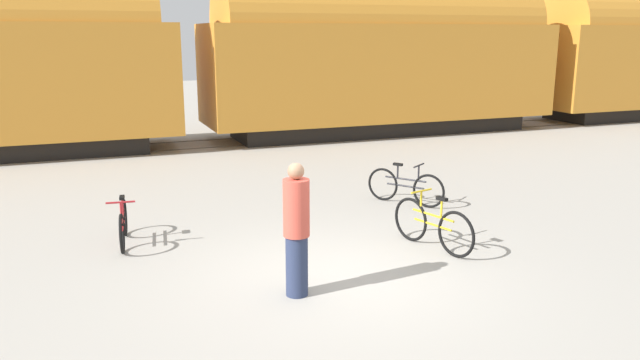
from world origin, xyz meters
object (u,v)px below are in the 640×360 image
at_px(bicycle_maroon, 123,224).
at_px(bicycle_yellow, 432,225).
at_px(bicycle_black, 405,187).
at_px(person_in_red, 296,230).
at_px(freight_train, 189,58).

relative_size(bicycle_maroon, bicycle_yellow, 0.93).
distance_m(bicycle_maroon, bicycle_black, 5.69).
xyz_separation_m(bicycle_yellow, person_in_red, (-2.70, -0.97, 0.52)).
bearing_deg(freight_train, bicycle_yellow, -80.23).
bearing_deg(bicycle_yellow, freight_train, 99.77).
bearing_deg(bicycle_yellow, person_in_red, -160.13).
xyz_separation_m(bicycle_yellow, bicycle_black, (0.93, 2.61, -0.03)).
height_order(bicycle_maroon, bicycle_yellow, bicycle_yellow).
bearing_deg(bicycle_yellow, bicycle_black, 70.47).
bearing_deg(bicycle_maroon, bicycle_black, 5.45).
xyz_separation_m(freight_train, bicycle_maroon, (-2.78, -9.27, -2.40)).
bearing_deg(bicycle_black, bicycle_maroon, -174.55).
height_order(freight_train, bicycle_black, freight_train).
relative_size(freight_train, bicycle_maroon, 32.78).
bearing_deg(bicycle_maroon, person_in_red, -56.22).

